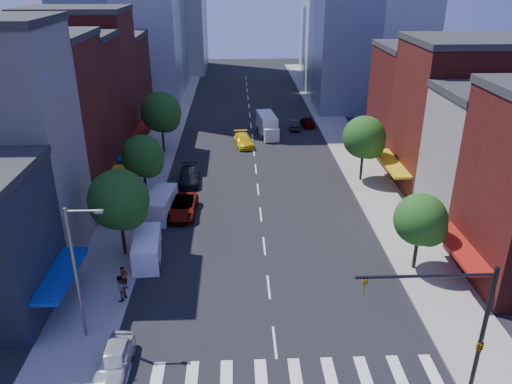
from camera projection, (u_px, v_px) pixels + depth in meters
ground at (275, 342)px, 31.43m from camera, size 220.00×220.00×0.00m
sidewalk_left at (161, 143)px, 67.44m from camera, size 5.00×120.00×0.15m
sidewalk_right at (344, 141)px, 68.36m from camera, size 5.00×120.00×0.15m
crosswalk at (279, 378)px, 28.69m from camera, size 19.00×3.00×0.01m
bldg_left_2 at (33, 129)px, 46.10m from camera, size 12.00×9.00×16.00m
bldg_left_3 at (63, 111)px, 54.06m from camera, size 12.00×8.00×15.00m
bldg_left_4 at (83, 85)px, 61.41m from camera, size 12.00×9.00×17.00m
bldg_left_5 at (104, 85)px, 70.90m from camera, size 12.00×10.00×13.00m
bldg_right_1 at (503, 164)px, 43.44m from camera, size 12.00×8.00×12.00m
bldg_right_2 at (463, 119)px, 51.05m from camera, size 12.00×10.00×15.00m
bldg_right_3 at (427, 105)px, 60.58m from camera, size 12.00×10.00×13.00m
traffic_signal at (472, 333)px, 25.99m from camera, size 7.24×2.24×8.00m
streetlight at (78, 266)px, 29.76m from camera, size 2.25×0.25×9.00m
tree_left_near at (121, 202)px, 39.00m from camera, size 4.80×4.80×7.30m
tree_left_mid at (144, 158)px, 49.17m from camera, size 4.20×4.20×6.65m
tree_left_far at (162, 114)px, 61.67m from camera, size 5.00×5.00×7.75m
tree_right_near at (422, 222)px, 37.38m from camera, size 4.00×4.00×6.20m
tree_right_far at (366, 139)px, 53.53m from camera, size 4.60×4.60×7.20m
parked_car_front at (114, 360)px, 28.94m from camera, size 1.90×4.50×1.52m
parked_car_second at (162, 204)px, 48.27m from camera, size 1.65×4.54×1.49m
parked_car_third at (182, 207)px, 47.57m from camera, size 2.85×5.84×1.60m
parked_car_rear at (189, 176)px, 54.65m from camera, size 2.42×5.36×1.52m
cargo_van_near at (147, 250)px, 39.76m from camera, size 2.47×5.23×2.16m
cargo_van_far at (160, 205)px, 47.08m from camera, size 2.77×5.61×2.30m
taxi at (243, 140)px, 66.24m from camera, size 2.84×5.49×1.52m
traffic_car_oncoming at (295, 124)px, 73.33m from camera, size 2.06×4.43×1.40m
traffic_car_far at (308, 122)px, 74.64m from camera, size 1.99×4.23×1.40m
box_truck at (267, 126)px, 70.34m from camera, size 2.94×7.38×2.89m
pedestrian_near at (124, 278)px, 36.11m from camera, size 0.71×0.80×1.84m
pedestrian_far at (120, 289)px, 34.79m from camera, size 1.08×1.18×1.96m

